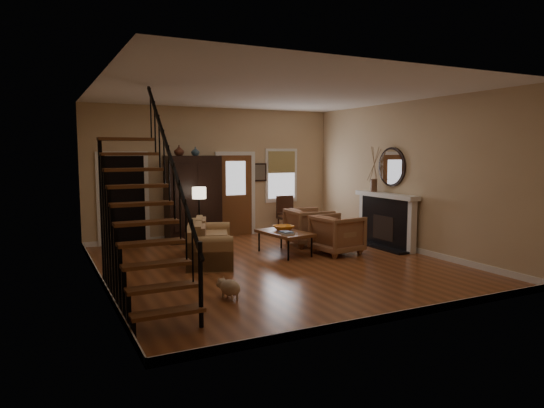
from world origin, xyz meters
name	(u,v)px	position (x,y,z in m)	size (l,w,h in m)	color
room	(224,183)	(-0.41, 1.76, 1.51)	(7.00, 7.33, 3.30)	brown
staircase	(144,194)	(-2.78, -1.30, 1.60)	(0.94, 2.80, 3.20)	brown
fireplace	(387,215)	(3.13, 0.50, 0.74)	(0.33, 1.95, 2.30)	black
armoire	(193,199)	(-0.70, 3.15, 1.05)	(1.30, 0.60, 2.10)	black
vase_a	(179,151)	(-1.05, 3.05, 2.22)	(0.24, 0.24, 0.25)	#4C2619
vase_b	(195,151)	(-0.65, 3.05, 2.21)	(0.20, 0.20, 0.21)	#334C60
sofa	(210,243)	(-1.05, 0.91, 0.37)	(0.87, 2.00, 0.75)	#A27949
coffee_table	(285,243)	(0.60, 0.81, 0.25)	(0.75, 1.28, 0.49)	brown
bowl	(283,228)	(0.65, 0.96, 0.55)	(0.44, 0.44, 0.11)	orange
books	(286,233)	(0.48, 0.51, 0.52)	(0.24, 0.32, 0.06)	beige
armchair_left	(337,234)	(1.65, 0.35, 0.42)	(0.90, 0.93, 0.85)	brown
armchair_right	(309,227)	(1.60, 1.47, 0.43)	(0.93, 0.96, 0.87)	brown
floor_lamp	(199,217)	(-0.78, 2.39, 0.69)	(0.32, 0.32, 1.39)	black
side_chair	(289,216)	(1.85, 2.95, 0.51)	(0.54, 0.54, 1.02)	#361C11
dog	(230,289)	(-1.61, -1.66, 0.15)	(0.24, 0.41, 0.30)	beige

